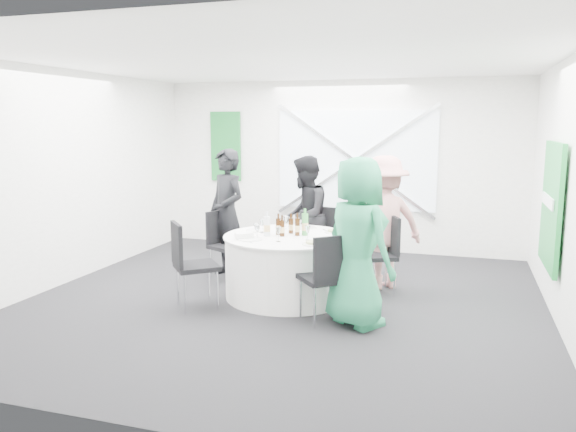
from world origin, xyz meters
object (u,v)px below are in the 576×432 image
(chair_back_right, at_px, (384,248))
(person_woman_green, at_px, (358,242))
(chair_back, at_px, (321,236))
(person_woman_pink, at_px, (384,222))
(chair_front_left, at_px, (188,258))
(person_man_back, at_px, (305,216))
(chair_front_right, at_px, (327,272))
(chair_back_left, at_px, (224,239))
(person_man_back_left, at_px, (227,213))
(clear_water_bottle, at_px, (267,226))
(banquet_table, at_px, (288,266))
(green_water_bottle, at_px, (305,225))

(chair_back_right, bearing_deg, person_woman_green, -29.87)
(chair_back, xyz_separation_m, person_woman_pink, (0.88, -0.27, 0.29))
(chair_front_left, height_order, person_man_back, person_man_back)
(chair_front_right, distance_m, person_man_back, 2.02)
(chair_front_left, bearing_deg, chair_back_right, -97.70)
(chair_back, xyz_separation_m, chair_front_right, (0.50, -1.80, 0.01))
(person_woman_pink, bearing_deg, person_man_back, -51.06)
(chair_back_left, bearing_deg, person_man_back_left, 24.22)
(chair_back_right, distance_m, person_man_back, 1.33)
(person_man_back_left, relative_size, clear_water_bottle, 5.96)
(person_man_back_left, xyz_separation_m, person_woman_green, (2.06, -1.38, 0.01))
(person_man_back, xyz_separation_m, person_woman_pink, (1.13, -0.32, 0.02))
(chair_back, xyz_separation_m, chair_back_left, (-1.26, -0.46, -0.02))
(chair_back, height_order, person_woman_pink, person_woman_pink)
(banquet_table, bearing_deg, green_water_bottle, 22.55)
(person_man_back, relative_size, green_water_bottle, 5.09)
(person_woman_pink, bearing_deg, clear_water_bottle, -2.47)
(chair_back_left, bearing_deg, person_man_back, -36.20)
(chair_back_right, distance_m, green_water_bottle, 1.04)
(chair_front_left, xyz_separation_m, person_woman_green, (1.91, 0.06, 0.29))
(green_water_bottle, bearing_deg, person_woman_green, -45.59)
(banquet_table, distance_m, green_water_bottle, 0.55)
(chair_back, bearing_deg, green_water_bottle, -79.14)
(chair_front_left, bearing_deg, clear_water_bottle, -84.93)
(chair_back_left, distance_m, person_man_back, 1.17)
(chair_back_right, height_order, person_woman_green, person_woman_green)
(chair_front_right, distance_m, person_woman_green, 0.45)
(chair_back, distance_m, person_man_back_left, 1.34)
(chair_back, relative_size, person_woman_pink, 0.56)
(chair_back_left, height_order, chair_front_right, chair_front_right)
(chair_front_right, distance_m, green_water_bottle, 1.05)
(clear_water_bottle, bearing_deg, person_woman_pink, 32.62)
(person_man_back_left, bearing_deg, banquet_table, -0.00)
(person_woman_green, xyz_separation_m, clear_water_bottle, (-1.22, 0.64, -0.01))
(chair_front_right, bearing_deg, clear_water_bottle, -78.03)
(chair_back, xyz_separation_m, green_water_bottle, (0.02, -0.93, 0.33))
(person_woman_pink, bearing_deg, chair_back_right, 65.34)
(person_man_back_left, height_order, person_woman_green, person_woman_green)
(chair_back_right, xyz_separation_m, person_man_back_left, (-2.18, 0.15, 0.31))
(chair_front_left, height_order, person_woman_pink, person_woman_pink)
(banquet_table, relative_size, chair_back, 1.63)
(chair_back_right, relative_size, person_woman_green, 0.55)
(chair_back, relative_size, chair_back_left, 1.04)
(chair_back, bearing_deg, chair_back_right, -19.26)
(person_woman_pink, bearing_deg, person_woman_green, 52.21)
(chair_front_left, relative_size, person_man_back, 0.61)
(person_man_back, bearing_deg, chair_back, 73.30)
(person_woman_pink, relative_size, clear_water_bottle, 5.77)
(person_man_back_left, xyz_separation_m, green_water_bottle, (1.27, -0.58, 0.01))
(banquet_table, xyz_separation_m, green_water_bottle, (0.19, 0.08, 0.51))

